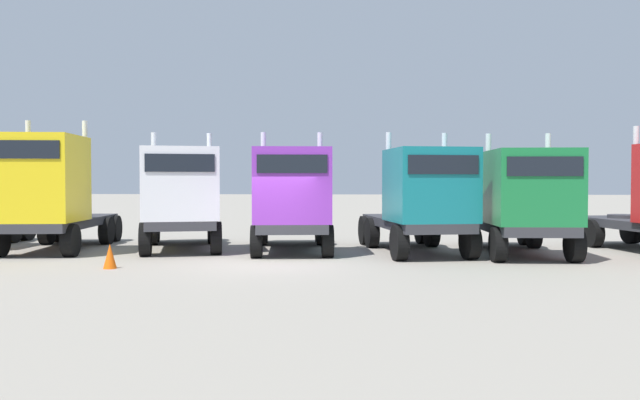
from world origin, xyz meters
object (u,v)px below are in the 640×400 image
(semi_truck_white, at_px, (182,197))
(semi_truck_purple, at_px, (292,200))
(semi_truck_green, at_px, (524,201))
(traffic_cone_near, at_px, (110,256))
(semi_truck_yellow, at_px, (48,192))
(semi_truck_teal, at_px, (423,200))

(semi_truck_white, height_order, semi_truck_purple, semi_truck_white)
(semi_truck_green, distance_m, traffic_cone_near, 12.39)
(semi_truck_green, relative_size, traffic_cone_near, 9.45)
(semi_truck_yellow, height_order, traffic_cone_near, semi_truck_yellow)
(semi_truck_yellow, xyz_separation_m, traffic_cone_near, (3.57, -3.44, -1.67))
(semi_truck_teal, distance_m, traffic_cone_near, 9.57)
(semi_truck_green, bearing_deg, semi_truck_purple, -95.35)
(semi_truck_white, distance_m, traffic_cone_near, 4.53)
(semi_truck_white, relative_size, semi_truck_teal, 0.98)
(semi_truck_white, xyz_separation_m, semi_truck_purple, (3.78, -0.31, -0.07))
(semi_truck_yellow, bearing_deg, traffic_cone_near, 38.25)
(semi_truck_white, bearing_deg, semi_truck_yellow, -95.58)
(semi_truck_white, xyz_separation_m, semi_truck_green, (11.12, -0.74, -0.09))
(semi_truck_yellow, relative_size, traffic_cone_near, 9.70)
(semi_truck_white, height_order, semi_truck_teal, semi_truck_white)
(semi_truck_yellow, bearing_deg, semi_truck_green, 82.32)
(semi_truck_purple, bearing_deg, semi_truck_teal, 79.73)
(semi_truck_teal, xyz_separation_m, traffic_cone_near, (-8.71, -3.69, -1.45))
(semi_truck_purple, bearing_deg, semi_truck_green, 79.28)
(semi_truck_white, xyz_separation_m, traffic_cone_near, (-0.69, -4.22, -1.50))
(semi_truck_purple, height_order, semi_truck_green, semi_truck_purple)
(semi_truck_yellow, xyz_separation_m, semi_truck_white, (4.26, 0.78, -0.17))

